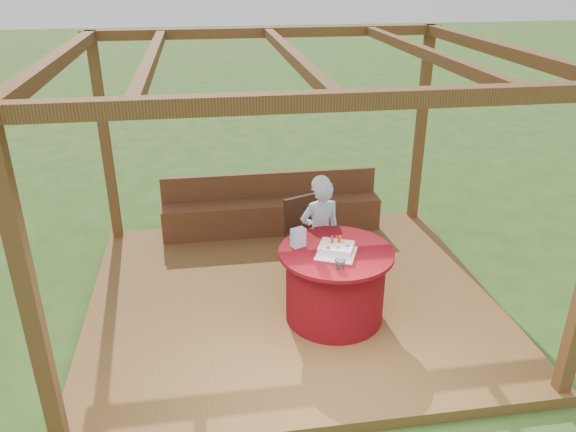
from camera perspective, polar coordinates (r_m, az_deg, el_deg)
The scene contains 10 objects.
ground at distance 6.52m, azimuth 0.34°, elevation -8.93°, with size 60.00×60.00×0.00m, color #2B4E1A.
deck at distance 6.49m, azimuth 0.34°, elevation -8.48°, with size 4.50×4.00×0.12m, color brown.
pergola at distance 5.57m, azimuth 0.41°, elevation 12.20°, with size 4.50×4.00×2.72m.
bench at distance 7.83m, azimuth -1.66°, elevation 0.32°, with size 3.00×0.42×0.80m.
table at distance 5.91m, azimuth 4.79°, elevation -6.88°, with size 1.18×1.18×0.80m.
chair at distance 6.79m, azimuth 1.80°, elevation -1.42°, with size 0.58×0.58×0.90m.
elderly_woman at distance 6.37m, azimuth 3.26°, elevation -1.54°, with size 0.52×0.39×1.35m.
birthday_cake at distance 5.64m, azimuth 4.93°, elevation -3.36°, with size 0.50×0.50×0.18m.
gift_bag at distance 5.74m, azimuth 1.04°, elevation -2.20°, with size 0.14×0.09×0.20m, color #DB8EC0.
drinking_glass at distance 5.37m, azimuth 5.31°, elevation -4.93°, with size 0.10×0.10×0.10m, color white.
Camera 1 is at (-0.88, -5.37, 3.60)m, focal length 35.00 mm.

